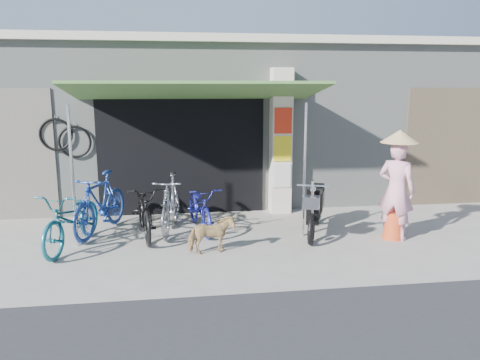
{
  "coord_description": "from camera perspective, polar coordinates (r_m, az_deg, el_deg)",
  "views": [
    {
      "loc": [
        -1.3,
        -7.05,
        2.64
      ],
      "look_at": [
        -0.2,
        1.0,
        1.0
      ],
      "focal_mm": 35.0,
      "sensor_mm": 36.0,
      "label": 1
    }
  ],
  "objects": [
    {
      "name": "ground",
      "position": [
        7.64,
        2.53,
        -8.81
      ],
      "size": [
        80.0,
        80.0,
        0.0
      ],
      "primitive_type": "plane",
      "color": "#9B958C",
      "rests_on": "ground"
    },
    {
      "name": "bicycle_shop",
      "position": [
        12.24,
        -1.71,
        7.62
      ],
      "size": [
        12.3,
        5.3,
        3.66
      ],
      "color": "gray",
      "rests_on": "ground"
    },
    {
      "name": "shop_pillar",
      "position": [
        9.81,
        4.95,
        4.68
      ],
      "size": [
        0.42,
        0.44,
        3.0
      ],
      "color": "beige",
      "rests_on": "ground"
    },
    {
      "name": "awning",
      "position": [
        8.69,
        -5.26,
        10.53
      ],
      "size": [
        4.6,
        1.88,
        2.72
      ],
      "color": "#416C30",
      "rests_on": "ground"
    },
    {
      "name": "neighbour_right",
      "position": [
        11.6,
        25.25,
        3.68
      ],
      "size": [
        2.6,
        0.06,
        2.6
      ],
      "primitive_type": "cube",
      "color": "brown",
      "rests_on": "ground"
    },
    {
      "name": "bike_teal",
      "position": [
        8.19,
        -19.72,
        -4.48
      ],
      "size": [
        1.11,
        1.98,
        0.98
      ],
      "primitive_type": "imported",
      "rotation": [
        0.0,
        0.0,
        -0.26
      ],
      "color": "#196171",
      "rests_on": "ground"
    },
    {
      "name": "bike_blue",
      "position": [
        8.82,
        -16.65,
        -2.75
      ],
      "size": [
        1.13,
        1.92,
        1.11
      ],
      "primitive_type": "imported",
      "rotation": [
        0.0,
        0.0,
        -0.35
      ],
      "color": "#204096",
      "rests_on": "ground"
    },
    {
      "name": "bike_black",
      "position": [
        8.49,
        -11.55,
        -3.57
      ],
      "size": [
        0.92,
        1.91,
        0.96
      ],
      "primitive_type": "imported",
      "rotation": [
        0.0,
        0.0,
        0.16
      ],
      "color": "black",
      "rests_on": "ground"
    },
    {
      "name": "bike_silver",
      "position": [
        8.63,
        -8.44,
        -2.88
      ],
      "size": [
        0.78,
        1.82,
        1.06
      ],
      "primitive_type": "imported",
      "rotation": [
        0.0,
        0.0,
        -0.16
      ],
      "color": "#A1A2A6",
      "rests_on": "ground"
    },
    {
      "name": "bike_navy",
      "position": [
        8.68,
        -4.85,
        -3.39
      ],
      "size": [
        0.85,
        1.71,
        0.86
      ],
      "primitive_type": "imported",
      "rotation": [
        0.0,
        0.0,
        0.18
      ],
      "color": "navy",
      "rests_on": "ground"
    },
    {
      "name": "street_dog",
      "position": [
        7.5,
        -3.54,
        -6.71
      ],
      "size": [
        0.78,
        0.46,
        0.62
      ],
      "primitive_type": "imported",
      "rotation": [
        0.0,
        0.0,
        1.75
      ],
      "color": "tan",
      "rests_on": "ground"
    },
    {
      "name": "moped",
      "position": [
        8.6,
        9.14,
        -3.35
      ],
      "size": [
        0.85,
        1.75,
        1.04
      ],
      "rotation": [
        0.0,
        0.0,
        -0.38
      ],
      "color": "black",
      "rests_on": "ground"
    },
    {
      "name": "nun",
      "position": [
        8.51,
        18.54,
        -0.74
      ],
      "size": [
        0.74,
        0.74,
        1.91
      ],
      "rotation": [
        0.0,
        0.0,
        2.36
      ],
      "color": "pink",
      "rests_on": "ground"
    }
  ]
}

